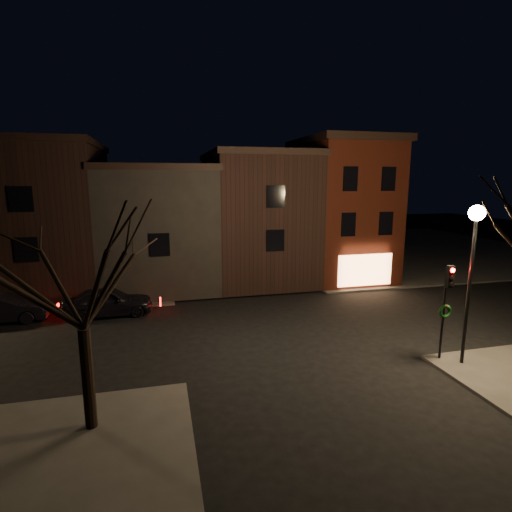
{
  "coord_description": "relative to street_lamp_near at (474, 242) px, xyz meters",
  "views": [
    {
      "loc": [
        -5.71,
        -18.93,
        7.55
      ],
      "look_at": [
        -0.32,
        3.2,
        3.2
      ],
      "focal_mm": 28.0,
      "sensor_mm": 36.0,
      "label": 1
    }
  ],
  "objects": [
    {
      "name": "traffic_signal",
      "position": [
        -0.6,
        0.49,
        -2.37
      ],
      "size": [
        0.58,
        0.38,
        4.05
      ],
      "color": "black",
      "rests_on": "sidewalk_near_right"
    },
    {
      "name": "parked_car_a",
      "position": [
        -14.9,
        10.01,
        -4.36
      ],
      "size": [
        4.86,
        2.13,
        1.63
      ],
      "primitive_type": "imported",
      "rotation": [
        0.0,
        0.0,
        1.61
      ],
      "color": "black",
      "rests_on": "ground"
    },
    {
      "name": "ground",
      "position": [
        -6.2,
        6.0,
        -5.18
      ],
      "size": [
        120.0,
        120.0,
        0.0
      ],
      "primitive_type": "plane",
      "color": "black",
      "rests_on": "ground"
    },
    {
      "name": "sidewalk_far_right",
      "position": [
        13.8,
        26.0,
        -5.12
      ],
      "size": [
        30.0,
        30.0,
        0.12
      ],
      "primitive_type": "cube",
      "color": "#2D2B28",
      "rests_on": "ground"
    },
    {
      "name": "row_building_a",
      "position": [
        -4.7,
        16.5,
        -0.34
      ],
      "size": [
        7.3,
        10.3,
        9.4
      ],
      "color": "black",
      "rests_on": "ground"
    },
    {
      "name": "row_building_b",
      "position": [
        -11.95,
        16.5,
        -0.85
      ],
      "size": [
        7.8,
        10.3,
        8.4
      ],
      "color": "black",
      "rests_on": "ground"
    },
    {
      "name": "bare_tree_left",
      "position": [
        -14.2,
        -1.0,
        0.25
      ],
      "size": [
        5.6,
        5.6,
        7.5
      ],
      "color": "black",
      "rests_on": "sidewalk_near_left"
    },
    {
      "name": "street_lamp_near",
      "position": [
        0.0,
        0.0,
        0.0
      ],
      "size": [
        0.6,
        0.6,
        6.48
      ],
      "color": "black",
      "rests_on": "sidewalk_near_right"
    },
    {
      "name": "parked_car_b",
      "position": [
        -20.35,
        10.17,
        -4.41
      ],
      "size": [
        4.72,
        1.86,
        1.53
      ],
      "primitive_type": "imported",
      "rotation": [
        0.0,
        0.0,
        1.62
      ],
      "color": "black",
      "rests_on": "ground"
    },
    {
      "name": "row_building_c",
      "position": [
        -19.2,
        16.5,
        -0.09
      ],
      "size": [
        7.3,
        10.3,
        9.9
      ],
      "color": "black",
      "rests_on": "ground"
    },
    {
      "name": "corner_building",
      "position": [
        1.8,
        15.47,
        0.22
      ],
      "size": [
        6.5,
        8.5,
        10.5
      ],
      "color": "#49170D",
      "rests_on": "ground"
    }
  ]
}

